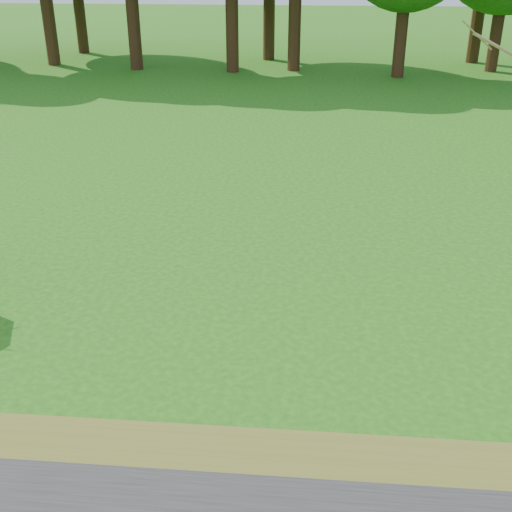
# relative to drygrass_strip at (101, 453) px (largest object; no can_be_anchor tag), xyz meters

# --- Properties ---
(ground) EXTENTS (120.00, 120.00, 0.00)m
(ground) POSITION_rel_drygrass_strip_xyz_m (0.00, 2.80, -0.00)
(ground) COLOR #1D6012
(ground) RESTS_ON ground
(drygrass_strip) EXTENTS (120.00, 1.20, 0.01)m
(drygrass_strip) POSITION_rel_drygrass_strip_xyz_m (0.00, 0.00, 0.00)
(drygrass_strip) COLOR olive
(drygrass_strip) RESTS_ON ground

